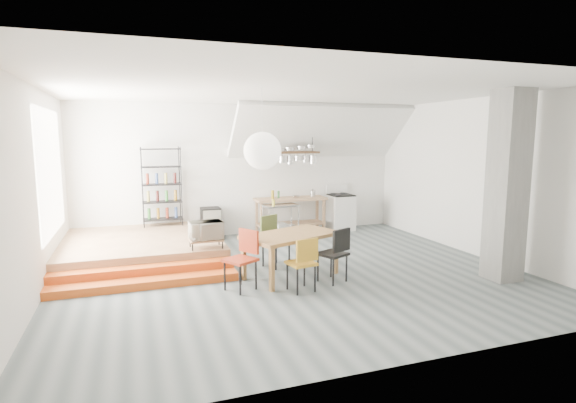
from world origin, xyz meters
name	(u,v)px	position (x,y,z in m)	size (l,w,h in m)	color
floor	(292,273)	(0.00, 0.00, 0.00)	(8.00, 8.00, 0.00)	#505B5D
wall_back	(244,170)	(0.00, 3.50, 1.60)	(8.00, 0.04, 3.20)	silver
wall_left	(33,194)	(-4.00, 0.00, 1.60)	(0.04, 7.00, 3.20)	silver
wall_right	(476,177)	(4.00, 0.00, 1.60)	(0.04, 7.00, 3.20)	silver
ceiling	(292,90)	(0.00, 0.00, 3.20)	(8.00, 7.00, 0.02)	white
slope_ceiling	(321,132)	(1.80, 2.90, 2.55)	(4.40, 1.80, 0.15)	white
window_pane	(51,172)	(-3.98, 1.50, 1.80)	(0.02, 2.50, 2.20)	white
platform	(142,247)	(-2.50, 2.00, 0.20)	(3.00, 3.00, 0.40)	#8B6445
step_lower	(146,283)	(-2.50, 0.05, 0.07)	(3.00, 0.35, 0.13)	#CB5117
step_upper	(145,273)	(-2.50, 0.40, 0.13)	(3.00, 0.35, 0.27)	#CB5117
concrete_column	(507,186)	(3.30, -1.50, 1.60)	(0.50, 0.50, 3.20)	slate
kitchen_counter	(290,209)	(1.10, 3.15, 0.63)	(1.80, 0.60, 0.91)	#8B6445
stove	(341,212)	(2.50, 3.16, 0.48)	(0.60, 0.60, 1.18)	white
pot_rack	(295,155)	(1.13, 2.92, 1.98)	(1.20, 0.50, 1.43)	#442B1B
wire_shelving	(162,185)	(-2.00, 3.20, 1.33)	(0.88, 0.38, 1.80)	black
microwave_shelf	(206,240)	(-1.40, 0.75, 0.55)	(0.60, 0.40, 0.16)	#8B6445
paper_lantern	(262,151)	(-0.65, -0.42, 2.20)	(0.60, 0.60, 0.60)	white
dining_table	(291,238)	(-0.09, -0.20, 0.68)	(1.84, 1.43, 0.77)	brown
chair_mustard	(303,260)	(-0.17, -1.01, 0.52)	(0.46, 0.46, 0.87)	#C08A21
chair_black	(336,250)	(0.51, -0.75, 0.55)	(0.56, 0.56, 0.93)	black
chair_olive	(273,236)	(-0.17, 0.56, 0.57)	(0.59, 0.59, 0.96)	#4C5829
chair_red	(244,254)	(-1.01, -0.54, 0.57)	(0.60, 0.60, 0.95)	#AC3218
rolling_cart	(281,217)	(0.69, 2.70, 0.53)	(0.87, 0.55, 0.82)	silver
mini_fridge	(211,223)	(-0.90, 3.20, 0.38)	(0.44, 0.44, 0.75)	black
microwave	(206,230)	(-1.40, 0.75, 0.73)	(0.59, 0.40, 0.32)	beige
bowl	(296,197)	(1.23, 3.10, 0.93)	(0.19, 0.19, 0.05)	silver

